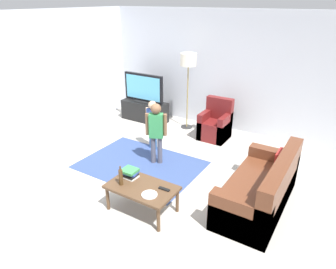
{
  "coord_description": "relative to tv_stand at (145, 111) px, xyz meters",
  "views": [
    {
      "loc": [
        2.67,
        -3.67,
        2.9
      ],
      "look_at": [
        0.0,
        0.6,
        0.65
      ],
      "focal_mm": 32.82,
      "sensor_mm": 36.0,
      "label": 1
    }
  ],
  "objects": [
    {
      "name": "tv_stand",
      "position": [
        0.0,
        0.0,
        0.0
      ],
      "size": [
        1.2,
        0.44,
        0.5
      ],
      "color": "black",
      "rests_on": "ground"
    },
    {
      "name": "book_stack",
      "position": [
        1.83,
        -2.91,
        0.24
      ],
      "size": [
        0.26,
        0.21,
        0.14
      ],
      "color": "white",
      "rests_on": "coffee_table"
    },
    {
      "name": "couch",
      "position": [
        3.61,
        -1.99,
        0.05
      ],
      "size": [
        0.8,
        1.8,
        0.86
      ],
      "color": "brown",
      "rests_on": "ground"
    },
    {
      "name": "ground",
      "position": [
        1.76,
        -2.3,
        -0.24
      ],
      "size": [
        7.8,
        7.8,
        0.0
      ],
      "primitive_type": "plane",
      "color": "#B2ADA3"
    },
    {
      "name": "child_near_tv",
      "position": [
        1.1,
        -1.23,
        0.38
      ],
      "size": [
        0.35,
        0.17,
        1.04
      ],
      "color": "#33598C",
      "rests_on": "ground"
    },
    {
      "name": "armchair",
      "position": [
        1.98,
        -0.04,
        0.05
      ],
      "size": [
        0.6,
        0.6,
        0.9
      ],
      "color": "maroon",
      "rests_on": "ground"
    },
    {
      "name": "plate",
      "position": [
        2.36,
        -3.13,
        0.18
      ],
      "size": [
        0.22,
        0.22,
        0.02
      ],
      "color": "white",
      "rests_on": "coffee_table"
    },
    {
      "name": "bottle",
      "position": [
        1.86,
        -3.13,
        0.3
      ],
      "size": [
        0.06,
        0.06,
        0.3
      ],
      "color": "#4C3319",
      "rests_on": "coffee_table"
    },
    {
      "name": "tv",
      "position": [
        -0.0,
        -0.02,
        0.6
      ],
      "size": [
        1.1,
        0.28,
        0.71
      ],
      "color": "black",
      "rests_on": "tv_stand"
    },
    {
      "name": "child_center",
      "position": [
        1.51,
        -1.7,
        0.47
      ],
      "size": [
        0.37,
        0.24,
        1.19
      ],
      "color": "#4C4C59",
      "rests_on": "ground"
    },
    {
      "name": "wall_left",
      "position": [
        -1.24,
        -2.3,
        1.11
      ],
      "size": [
        0.12,
        6.0,
        2.7
      ],
      "primitive_type": "cube",
      "color": "silver",
      "rests_on": "ground"
    },
    {
      "name": "wall_back",
      "position": [
        1.76,
        0.7,
        1.11
      ],
      "size": [
        6.0,
        0.12,
        2.7
      ],
      "primitive_type": "cube",
      "color": "silver",
      "rests_on": "ground"
    },
    {
      "name": "coffee_table",
      "position": [
        2.14,
        -3.01,
        0.13
      ],
      "size": [
        1.0,
        0.6,
        0.42
      ],
      "color": "#513823",
      "rests_on": "ground"
    },
    {
      "name": "area_rug",
      "position": [
        1.3,
        -1.94,
        -0.24
      ],
      "size": [
        2.2,
        1.6,
        0.01
      ],
      "primitive_type": "cube",
      "color": "#33477A",
      "rests_on": "ground"
    },
    {
      "name": "floor_lamp",
      "position": [
        1.14,
        0.15,
        1.3
      ],
      "size": [
        0.36,
        0.36,
        1.78
      ],
      "color": "#262626",
      "rests_on": "ground"
    },
    {
      "name": "tv_remote",
      "position": [
        2.46,
        -2.91,
        0.19
      ],
      "size": [
        0.17,
        0.05,
        0.02
      ],
      "primitive_type": "cube",
      "rotation": [
        0.0,
        0.0,
        0.02
      ],
      "color": "black",
      "rests_on": "coffee_table"
    }
  ]
}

